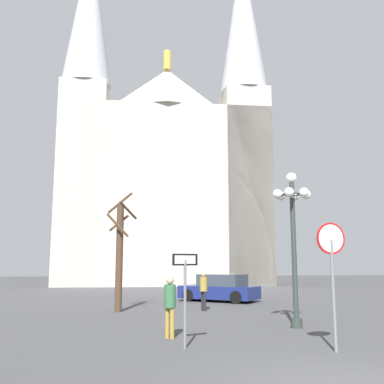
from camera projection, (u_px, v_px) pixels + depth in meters
name	position (u px, v px, depth m)	size (l,w,h in m)	color
cathedral	(164.00, 177.00, 43.92)	(19.39, 13.73, 34.15)	#BCB5A5
stop_sign	(332.00, 261.00, 10.51)	(0.75, 0.16, 2.98)	slate
one_way_arrow_sign	(185.00, 286.00, 10.82)	(0.65, 0.30, 2.25)	slate
street_lamp	(293.00, 223.00, 14.49)	(1.29, 1.16, 4.97)	#2D3833
bare_tree	(120.00, 252.00, 18.84)	(1.31, 1.33, 5.12)	#473323
parked_car_near_navy	(220.00, 289.00, 23.45)	(4.32, 3.88, 1.41)	navy
pedestrian_walking	(170.00, 301.00, 12.17)	(0.32, 0.32, 1.65)	olive
pedestrian_standing	(204.00, 287.00, 19.02)	(0.32, 0.32, 1.63)	black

